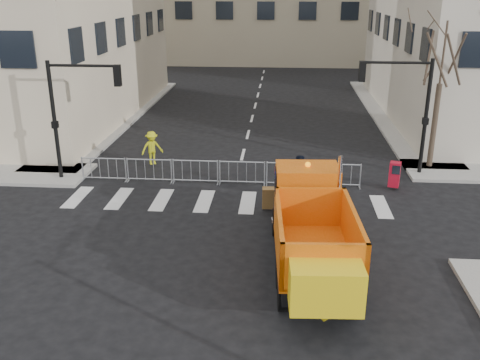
# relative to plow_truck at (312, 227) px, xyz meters

# --- Properties ---
(ground) EXTENTS (120.00, 120.00, 0.00)m
(ground) POSITION_rel_plow_truck_xyz_m (-3.01, -0.11, -1.51)
(ground) COLOR black
(ground) RESTS_ON ground
(sidewalk_back) EXTENTS (64.00, 5.00, 0.15)m
(sidewalk_back) POSITION_rel_plow_truck_xyz_m (-3.01, 8.39, -1.44)
(sidewalk_back) COLOR gray
(sidewalk_back) RESTS_ON ground
(traffic_light_left) EXTENTS (0.18, 0.18, 5.40)m
(traffic_light_left) POSITION_rel_plow_truck_xyz_m (-11.01, 7.39, 1.19)
(traffic_light_left) COLOR black
(traffic_light_left) RESTS_ON ground
(traffic_light_right) EXTENTS (0.18, 0.18, 5.40)m
(traffic_light_right) POSITION_rel_plow_truck_xyz_m (5.49, 9.39, 1.19)
(traffic_light_right) COLOR black
(traffic_light_right) RESTS_ON ground
(crowd_barriers) EXTENTS (12.60, 0.60, 1.10)m
(crowd_barriers) POSITION_rel_plow_truck_xyz_m (-3.76, 7.49, -0.96)
(crowd_barriers) COLOR #9EA0A5
(crowd_barriers) RESTS_ON ground
(street_tree) EXTENTS (3.00, 3.00, 7.50)m
(street_tree) POSITION_rel_plow_truck_xyz_m (6.19, 10.39, 2.24)
(street_tree) COLOR #382B21
(street_tree) RESTS_ON ground
(plow_truck) EXTENTS (2.98, 8.88, 3.40)m
(plow_truck) POSITION_rel_plow_truck_xyz_m (0.00, 0.00, 0.00)
(plow_truck) COLOR black
(plow_truck) RESTS_ON ground
(cop_a) EXTENTS (0.66, 0.51, 1.60)m
(cop_a) POSITION_rel_plow_truck_xyz_m (-0.39, 5.24, -0.71)
(cop_a) COLOR black
(cop_a) RESTS_ON ground
(cop_b) EXTENTS (1.06, 0.89, 1.93)m
(cop_b) POSITION_rel_plow_truck_xyz_m (-0.27, 5.88, -0.54)
(cop_b) COLOR black
(cop_b) RESTS_ON ground
(cop_c) EXTENTS (0.84, 1.21, 1.90)m
(cop_c) POSITION_rel_plow_truck_xyz_m (0.91, 4.82, -0.56)
(cop_c) COLOR black
(cop_c) RESTS_ON ground
(worker) EXTENTS (1.22, 1.05, 1.64)m
(worker) POSITION_rel_plow_truck_xyz_m (-7.26, 9.54, -0.54)
(worker) COLOR #B7B815
(worker) RESTS_ON sidewalk_back
(newspaper_box) EXTENTS (0.55, 0.51, 1.10)m
(newspaper_box) POSITION_rel_plow_truck_xyz_m (3.93, 7.38, -0.81)
(newspaper_box) COLOR #B20D22
(newspaper_box) RESTS_ON sidewalk_back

